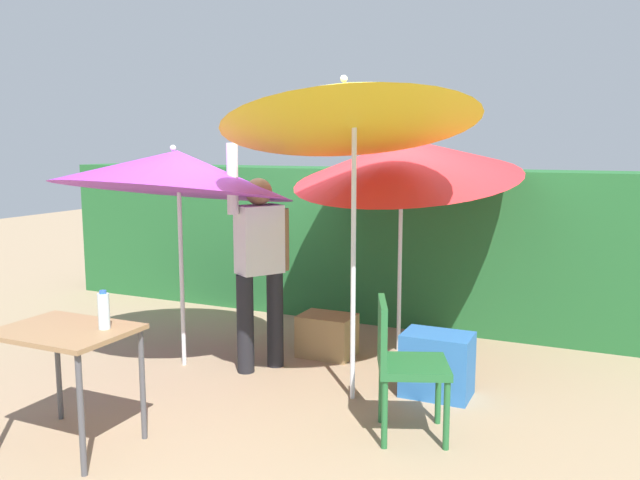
# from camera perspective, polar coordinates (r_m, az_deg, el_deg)

# --- Properties ---
(ground_plane) EXTENTS (24.00, 24.00, 0.00)m
(ground_plane) POSITION_cam_1_polar(r_m,az_deg,el_deg) (5.25, -1.39, -12.40)
(ground_plane) COLOR #9E8466
(hedge_row) EXTENTS (8.00, 0.70, 1.62)m
(hedge_row) POSITION_cam_1_polar(r_m,az_deg,el_deg) (6.95, 6.22, -0.39)
(hedge_row) COLOR #23602D
(hedge_row) RESTS_ON ground_plane
(umbrella_rainbow) EXTENTS (1.88, 1.83, 2.61)m
(umbrella_rainbow) POSITION_cam_1_polar(r_m,az_deg,el_deg) (4.59, 2.58, 11.82)
(umbrella_rainbow) COLOR silver
(umbrella_rainbow) RESTS_ON ground_plane
(umbrella_orange) EXTENTS (1.97, 1.99, 1.98)m
(umbrella_orange) POSITION_cam_1_polar(r_m,az_deg,el_deg) (5.46, -12.58, 5.92)
(umbrella_orange) COLOR silver
(umbrella_orange) RESTS_ON ground_plane
(umbrella_yellow) EXTENTS (2.02, 2.04, 2.13)m
(umbrella_yellow) POSITION_cam_1_polar(r_m,az_deg,el_deg) (5.75, 7.53, 7.13)
(umbrella_yellow) COLOR silver
(umbrella_yellow) RESTS_ON ground_plane
(person_vendor) EXTENTS (0.38, 0.51, 1.88)m
(person_vendor) POSITION_cam_1_polar(r_m,az_deg,el_deg) (5.33, -5.36, -1.70)
(person_vendor) COLOR black
(person_vendor) RESTS_ON ground_plane
(chair_plastic) EXTENTS (0.57, 0.57, 0.89)m
(chair_plastic) POSITION_cam_1_polar(r_m,az_deg,el_deg) (4.22, 7.25, -10.38)
(chair_plastic) COLOR #236633
(chair_plastic) RESTS_ON ground_plane
(cooler_box) EXTENTS (0.51, 0.34, 0.48)m
(cooler_box) POSITION_cam_1_polar(r_m,az_deg,el_deg) (5.00, 10.29, -10.74)
(cooler_box) COLOR #2D6BB7
(cooler_box) RESTS_ON ground_plane
(crate_cardboard) EXTENTS (0.48, 0.35, 0.37)m
(crate_cardboard) POSITION_cam_1_polar(r_m,az_deg,el_deg) (5.81, 0.63, -8.41)
(crate_cardboard) COLOR #9E7A4C
(crate_cardboard) RESTS_ON ground_plane
(folding_table) EXTENTS (0.80, 0.60, 0.75)m
(folding_table) POSITION_cam_1_polar(r_m,az_deg,el_deg) (4.31, -21.50, -8.45)
(folding_table) COLOR #4C4C51
(folding_table) RESTS_ON ground_plane
(bottle_water) EXTENTS (0.07, 0.07, 0.24)m
(bottle_water) POSITION_cam_1_polar(r_m,az_deg,el_deg) (4.17, -18.52, -5.92)
(bottle_water) COLOR silver
(bottle_water) RESTS_ON folding_table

